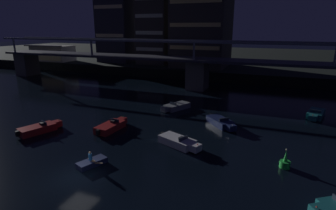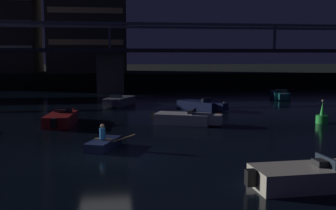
{
  "view_description": "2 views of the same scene",
  "coord_description": "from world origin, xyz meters",
  "px_view_note": "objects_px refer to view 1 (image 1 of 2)",
  "views": [
    {
      "loc": [
        14.2,
        -15.59,
        11.76
      ],
      "look_at": [
        1.48,
        16.39,
        1.94
      ],
      "focal_mm": 29.16,
      "sensor_mm": 36.0,
      "label": 1
    },
    {
      "loc": [
        0.53,
        -18.61,
        4.89
      ],
      "look_at": [
        4.39,
        9.35,
        1.4
      ],
      "focal_mm": 41.55,
      "sensor_mm": 36.0,
      "label": 2
    }
  ],
  "objects_px": {
    "speedboat_near_center": "(221,122)",
    "speedboat_mid_right": "(179,142)",
    "speedboat_near_right": "(39,129)",
    "tower_west_tall": "(156,24)",
    "speedboat_far_center": "(111,126)",
    "speedboat_mid_center": "(176,107)",
    "waterfront_pavilion": "(53,53)",
    "speedboat_far_right": "(316,114)",
    "tower_central": "(203,14)",
    "river_bridge": "(198,66)",
    "channel_buoy": "(285,163)",
    "dinghy_with_paddler": "(92,162)"
  },
  "relations": [
    {
      "from": "speedboat_near_right",
      "to": "channel_buoy",
      "type": "xyz_separation_m",
      "value": [
        26.5,
        1.51,
        0.06
      ]
    },
    {
      "from": "speedboat_near_right",
      "to": "speedboat_far_center",
      "type": "xyz_separation_m",
      "value": [
        7.4,
        3.76,
        0.0
      ]
    },
    {
      "from": "tower_west_tall",
      "to": "speedboat_mid_right",
      "type": "height_order",
      "value": "tower_west_tall"
    },
    {
      "from": "tower_central",
      "to": "dinghy_with_paddler",
      "type": "height_order",
      "value": "tower_central"
    },
    {
      "from": "speedboat_near_center",
      "to": "speedboat_far_center",
      "type": "distance_m",
      "value": 13.42
    },
    {
      "from": "tower_west_tall",
      "to": "speedboat_far_right",
      "type": "bearing_deg",
      "value": -38.17
    },
    {
      "from": "tower_central",
      "to": "channel_buoy",
      "type": "distance_m",
      "value": 51.04
    },
    {
      "from": "tower_west_tall",
      "to": "speedboat_far_center",
      "type": "bearing_deg",
      "value": -72.76
    },
    {
      "from": "speedboat_near_right",
      "to": "dinghy_with_paddler",
      "type": "bearing_deg",
      "value": -22.26
    },
    {
      "from": "river_bridge",
      "to": "channel_buoy",
      "type": "relative_size",
      "value": 54.34
    },
    {
      "from": "tower_central",
      "to": "speedboat_mid_right",
      "type": "xyz_separation_m",
      "value": [
        9.48,
        -43.92,
        -14.56
      ]
    },
    {
      "from": "tower_central",
      "to": "speedboat_near_right",
      "type": "height_order",
      "value": "tower_central"
    },
    {
      "from": "tower_central",
      "to": "channel_buoy",
      "type": "height_order",
      "value": "tower_central"
    },
    {
      "from": "speedboat_near_right",
      "to": "speedboat_mid_right",
      "type": "xyz_separation_m",
      "value": [
        16.38,
        2.44,
        0.0
      ]
    },
    {
      "from": "speedboat_near_center",
      "to": "speedboat_mid_right",
      "type": "relative_size",
      "value": 0.88
    },
    {
      "from": "speedboat_far_center",
      "to": "tower_west_tall",
      "type": "bearing_deg",
      "value": 107.24
    },
    {
      "from": "river_bridge",
      "to": "tower_west_tall",
      "type": "height_order",
      "value": "tower_west_tall"
    },
    {
      "from": "speedboat_near_center",
      "to": "speedboat_far_center",
      "type": "bearing_deg",
      "value": -152.04
    },
    {
      "from": "tower_west_tall",
      "to": "speedboat_mid_right",
      "type": "distance_m",
      "value": 51.24
    },
    {
      "from": "speedboat_far_center",
      "to": "speedboat_far_right",
      "type": "distance_m",
      "value": 27.3
    },
    {
      "from": "speedboat_far_right",
      "to": "river_bridge",
      "type": "bearing_deg",
      "value": 150.84
    },
    {
      "from": "speedboat_near_right",
      "to": "speedboat_near_center",
      "type": "bearing_deg",
      "value": 27.56
    },
    {
      "from": "speedboat_far_center",
      "to": "speedboat_far_right",
      "type": "xyz_separation_m",
      "value": [
        23.19,
        14.4,
        0.0
      ]
    },
    {
      "from": "speedboat_near_center",
      "to": "speedboat_mid_center",
      "type": "distance_m",
      "value": 8.79
    },
    {
      "from": "speedboat_mid_right",
      "to": "dinghy_with_paddler",
      "type": "height_order",
      "value": "dinghy_with_paddler"
    },
    {
      "from": "tower_west_tall",
      "to": "speedboat_near_center",
      "type": "relative_size",
      "value": 4.75
    },
    {
      "from": "river_bridge",
      "to": "speedboat_mid_right",
      "type": "distance_m",
      "value": 27.67
    },
    {
      "from": "channel_buoy",
      "to": "speedboat_far_center",
      "type": "bearing_deg",
      "value": 173.31
    },
    {
      "from": "tower_central",
      "to": "waterfront_pavilion",
      "type": "height_order",
      "value": "tower_central"
    },
    {
      "from": "tower_central",
      "to": "speedboat_far_center",
      "type": "relative_size",
      "value": 4.94
    },
    {
      "from": "speedboat_mid_center",
      "to": "speedboat_mid_right",
      "type": "bearing_deg",
      "value": -68.79
    },
    {
      "from": "speedboat_far_right",
      "to": "speedboat_mid_right",
      "type": "bearing_deg",
      "value": -132.13
    },
    {
      "from": "speedboat_mid_right",
      "to": "tower_west_tall",
      "type": "bearing_deg",
      "value": 116.71
    },
    {
      "from": "speedboat_mid_right",
      "to": "tower_central",
      "type": "bearing_deg",
      "value": 102.17
    },
    {
      "from": "river_bridge",
      "to": "speedboat_near_right",
      "type": "xyz_separation_m",
      "value": [
        -10.75,
        -29.22,
        -4.12
      ]
    },
    {
      "from": "river_bridge",
      "to": "dinghy_with_paddler",
      "type": "bearing_deg",
      "value": -90.18
    },
    {
      "from": "speedboat_mid_center",
      "to": "speedboat_far_right",
      "type": "relative_size",
      "value": 0.95
    },
    {
      "from": "dinghy_with_paddler",
      "to": "waterfront_pavilion",
      "type": "bearing_deg",
      "value": 136.27
    },
    {
      "from": "river_bridge",
      "to": "waterfront_pavilion",
      "type": "bearing_deg",
      "value": 165.96
    },
    {
      "from": "waterfront_pavilion",
      "to": "speedboat_mid_center",
      "type": "xyz_separation_m",
      "value": [
        48.59,
        -26.61,
        -4.02
      ]
    },
    {
      "from": "speedboat_near_right",
      "to": "speedboat_mid_center",
      "type": "relative_size",
      "value": 1.03
    },
    {
      "from": "tower_west_tall",
      "to": "dinghy_with_paddler",
      "type": "height_order",
      "value": "tower_west_tall"
    },
    {
      "from": "tower_west_tall",
      "to": "speedboat_near_center",
      "type": "xyz_separation_m",
      "value": [
        25.24,
        -36.85,
        -12.22
      ]
    },
    {
      "from": "speedboat_mid_right",
      "to": "speedboat_far_center",
      "type": "height_order",
      "value": "same"
    },
    {
      "from": "waterfront_pavilion",
      "to": "speedboat_mid_center",
      "type": "bearing_deg",
      "value": -28.7
    },
    {
      "from": "speedboat_near_right",
      "to": "speedboat_far_right",
      "type": "xyz_separation_m",
      "value": [
        30.59,
        18.15,
        0.0
      ]
    },
    {
      "from": "waterfront_pavilion",
      "to": "tower_central",
      "type": "bearing_deg",
      "value": 6.81
    },
    {
      "from": "waterfront_pavilion",
      "to": "speedboat_mid_right",
      "type": "distance_m",
      "value": 65.97
    },
    {
      "from": "tower_west_tall",
      "to": "waterfront_pavilion",
      "type": "xyz_separation_m",
      "value": [
        -30.92,
        -5.77,
        -8.19
      ]
    },
    {
      "from": "river_bridge",
      "to": "speedboat_near_right",
      "type": "bearing_deg",
      "value": -110.2
    }
  ]
}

